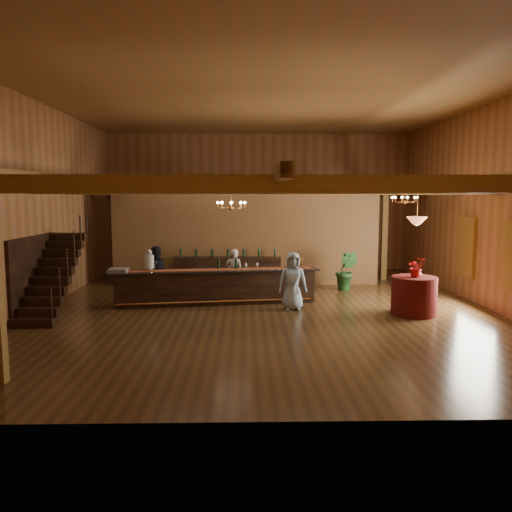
{
  "coord_description": "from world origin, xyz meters",
  "views": [
    {
      "loc": [
        -0.54,
        -13.36,
        3.0
      ],
      "look_at": [
        -0.23,
        0.31,
        1.37
      ],
      "focal_mm": 35.0,
      "sensor_mm": 36.0,
      "label": 1
    }
  ],
  "objects_px": {
    "raffle_drum": "(297,262)",
    "floor_plant": "(346,270)",
    "chandelier_right": "(405,199)",
    "staff_second": "(155,272)",
    "pendant_lamp": "(417,221)",
    "round_table": "(414,296)",
    "guest": "(293,281)",
    "bartender": "(234,273)",
    "beverage_dispenser": "(149,261)",
    "tasting_bar": "(216,286)",
    "backbar_shelf": "(228,272)",
    "chandelier_left": "(231,205)"
  },
  "relations": [
    {
      "from": "round_table",
      "to": "floor_plant",
      "type": "xyz_separation_m",
      "value": [
        -1.04,
        3.39,
        0.15
      ]
    },
    {
      "from": "staff_second",
      "to": "pendant_lamp",
      "type": "bearing_deg",
      "value": 125.74
    },
    {
      "from": "bartender",
      "to": "staff_second",
      "type": "relative_size",
      "value": 0.95
    },
    {
      "from": "chandelier_right",
      "to": "guest",
      "type": "bearing_deg",
      "value": -149.79
    },
    {
      "from": "beverage_dispenser",
      "to": "chandelier_left",
      "type": "bearing_deg",
      "value": 11.07
    },
    {
      "from": "backbar_shelf",
      "to": "round_table",
      "type": "relative_size",
      "value": 3.12
    },
    {
      "from": "chandelier_left",
      "to": "guest",
      "type": "relative_size",
      "value": 0.52
    },
    {
      "from": "beverage_dispenser",
      "to": "chandelier_right",
      "type": "xyz_separation_m",
      "value": [
        7.48,
        1.48,
        1.66
      ]
    },
    {
      "from": "backbar_shelf",
      "to": "guest",
      "type": "distance_m",
      "value": 3.94
    },
    {
      "from": "staff_second",
      "to": "tasting_bar",
      "type": "bearing_deg",
      "value": 119.47
    },
    {
      "from": "raffle_drum",
      "to": "floor_plant",
      "type": "bearing_deg",
      "value": 43.99
    },
    {
      "from": "round_table",
      "to": "staff_second",
      "type": "distance_m",
      "value": 7.31
    },
    {
      "from": "beverage_dispenser",
      "to": "bartender",
      "type": "height_order",
      "value": "beverage_dispenser"
    },
    {
      "from": "tasting_bar",
      "to": "guest",
      "type": "xyz_separation_m",
      "value": [
        2.07,
        -0.8,
        0.28
      ]
    },
    {
      "from": "pendant_lamp",
      "to": "floor_plant",
      "type": "height_order",
      "value": "pendant_lamp"
    },
    {
      "from": "beverage_dispenser",
      "to": "guest",
      "type": "xyz_separation_m",
      "value": [
        3.89,
        -0.61,
        -0.48
      ]
    },
    {
      "from": "staff_second",
      "to": "guest",
      "type": "relative_size",
      "value": 1.01
    },
    {
      "from": "tasting_bar",
      "to": "chandelier_left",
      "type": "height_order",
      "value": "chandelier_left"
    },
    {
      "from": "tasting_bar",
      "to": "staff_second",
      "type": "xyz_separation_m",
      "value": [
        -1.84,
        0.83,
        0.29
      ]
    },
    {
      "from": "bartender",
      "to": "guest",
      "type": "height_order",
      "value": "guest"
    },
    {
      "from": "round_table",
      "to": "guest",
      "type": "bearing_deg",
      "value": 168.22
    },
    {
      "from": "bartender",
      "to": "guest",
      "type": "distance_m",
      "value": 2.27
    },
    {
      "from": "pendant_lamp",
      "to": "round_table",
      "type": "bearing_deg",
      "value": 0.0
    },
    {
      "from": "round_table",
      "to": "chandelier_left",
      "type": "xyz_separation_m",
      "value": [
        -4.68,
        1.68,
        2.28
      ]
    },
    {
      "from": "chandelier_right",
      "to": "guest",
      "type": "height_order",
      "value": "chandelier_right"
    },
    {
      "from": "round_table",
      "to": "pendant_lamp",
      "type": "relative_size",
      "value": 1.26
    },
    {
      "from": "bartender",
      "to": "staff_second",
      "type": "distance_m",
      "value": 2.33
    },
    {
      "from": "backbar_shelf",
      "to": "bartender",
      "type": "height_order",
      "value": "bartender"
    },
    {
      "from": "chandelier_right",
      "to": "staff_second",
      "type": "bearing_deg",
      "value": -176.48
    },
    {
      "from": "tasting_bar",
      "to": "guest",
      "type": "bearing_deg",
      "value": -28.4
    },
    {
      "from": "chandelier_right",
      "to": "pendant_lamp",
      "type": "bearing_deg",
      "value": -101.51
    },
    {
      "from": "round_table",
      "to": "staff_second",
      "type": "xyz_separation_m",
      "value": [
        -6.95,
        2.26,
        0.29
      ]
    },
    {
      "from": "guest",
      "to": "tasting_bar",
      "type": "bearing_deg",
      "value": 156.99
    },
    {
      "from": "staff_second",
      "to": "guest",
      "type": "xyz_separation_m",
      "value": [
        3.91,
        -1.63,
        -0.01
      ]
    },
    {
      "from": "floor_plant",
      "to": "raffle_drum",
      "type": "bearing_deg",
      "value": -136.01
    },
    {
      "from": "chandelier_left",
      "to": "pendant_lamp",
      "type": "xyz_separation_m",
      "value": [
        4.68,
        -1.68,
        -0.37
      ]
    },
    {
      "from": "chandelier_right",
      "to": "staff_second",
      "type": "height_order",
      "value": "chandelier_right"
    },
    {
      "from": "tasting_bar",
      "to": "backbar_shelf",
      "type": "bearing_deg",
      "value": 77.43
    },
    {
      "from": "staff_second",
      "to": "floor_plant",
      "type": "relative_size",
      "value": 1.21
    },
    {
      "from": "beverage_dispenser",
      "to": "round_table",
      "type": "xyz_separation_m",
      "value": [
        6.92,
        -1.24,
        -0.76
      ]
    },
    {
      "from": "bartender",
      "to": "round_table",
      "type": "bearing_deg",
      "value": 169.27
    },
    {
      "from": "beverage_dispenser",
      "to": "round_table",
      "type": "height_order",
      "value": "beverage_dispenser"
    },
    {
      "from": "tasting_bar",
      "to": "round_table",
      "type": "height_order",
      "value": "round_table"
    },
    {
      "from": "round_table",
      "to": "guest",
      "type": "xyz_separation_m",
      "value": [
        -3.03,
        0.63,
        0.28
      ]
    },
    {
      "from": "chandelier_right",
      "to": "bartender",
      "type": "xyz_separation_m",
      "value": [
        -5.17,
        -0.46,
        -2.18
      ]
    },
    {
      "from": "round_table",
      "to": "guest",
      "type": "relative_size",
      "value": 0.73
    },
    {
      "from": "bartender",
      "to": "pendant_lamp",
      "type": "bearing_deg",
      "value": 169.27
    },
    {
      "from": "raffle_drum",
      "to": "floor_plant",
      "type": "xyz_separation_m",
      "value": [
        1.76,
        1.7,
        -0.5
      ]
    },
    {
      "from": "chandelier_right",
      "to": "floor_plant",
      "type": "relative_size",
      "value": 0.62
    },
    {
      "from": "tasting_bar",
      "to": "round_table",
      "type": "bearing_deg",
      "value": -23.02
    }
  ]
}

